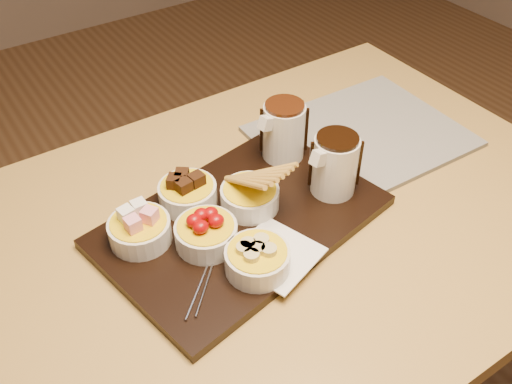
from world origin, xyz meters
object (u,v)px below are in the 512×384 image
pitcher_milk_chocolate (284,132)px  newspaper (361,136)px  pitcher_dark_chocolate (335,166)px  dining_table (263,261)px  bowl_strawberries (206,235)px  serving_board (241,221)px

pitcher_milk_chocolate → newspaper: 0.19m
pitcher_dark_chocolate → newspaper: bearing=22.0°
newspaper → dining_table: bearing=-161.9°
dining_table → pitcher_milk_chocolate: bearing=43.0°
newspaper → bowl_strawberries: bearing=-165.6°
serving_board → dining_table: bearing=-32.2°
dining_table → bowl_strawberries: (-0.11, -0.01, 0.14)m
serving_board → pitcher_dark_chocolate: bearing=-20.0°
dining_table → pitcher_dark_chocolate: 0.22m
dining_table → serving_board: 0.11m
pitcher_dark_chocolate → newspaper: (0.16, 0.11, -0.07)m
dining_table → bowl_strawberries: size_ratio=12.00×
pitcher_dark_chocolate → newspaper: pitcher_dark_chocolate is taller
pitcher_milk_chocolate → newspaper: (0.18, -0.02, -0.07)m
bowl_strawberries → pitcher_milk_chocolate: bearing=27.0°
serving_board → bowl_strawberries: bearing=-176.4°
pitcher_milk_chocolate → dining_table: bearing=-147.6°
pitcher_dark_chocolate → pitcher_milk_chocolate: 0.13m
serving_board → newspaper: bearing=2.2°
serving_board → newspaper: serving_board is taller
dining_table → newspaper: (0.30, 0.09, 0.10)m
dining_table → pitcher_milk_chocolate: size_ratio=11.20×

